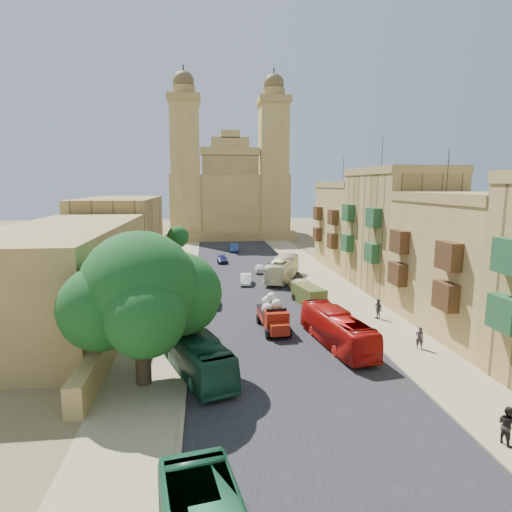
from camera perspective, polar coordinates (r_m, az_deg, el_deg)
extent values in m
plane|color=brown|center=(24.85, 7.55, -19.31)|extent=(260.00, 260.00, 0.00)
cube|color=black|center=(52.73, -0.52, -3.57)|extent=(14.00, 140.00, 0.01)
cube|color=#978863|center=(54.57, 9.46, -3.25)|extent=(5.00, 140.00, 0.01)
cube|color=#978863|center=(52.57, -10.89, -3.78)|extent=(5.00, 140.00, 0.01)
cube|color=#978863|center=(53.92, 6.91, -3.29)|extent=(0.25, 140.00, 0.12)
cube|color=#978863|center=(52.44, -8.16, -3.68)|extent=(0.25, 140.00, 0.12)
cube|color=#20512D|center=(28.85, 30.27, -6.66)|extent=(0.90, 2.20, 2.00)
cube|color=#20512D|center=(28.17, 30.84, -0.06)|extent=(0.90, 2.20, 2.00)
cube|color=#A28449|center=(39.24, 26.77, -1.34)|extent=(8.00, 14.00, 10.50)
cube|color=olive|center=(38.67, 27.40, 6.91)|extent=(8.20, 14.00, 0.80)
cylinder|color=black|center=(40.51, 24.21, 10.33)|extent=(0.06, 0.06, 3.60)
cube|color=#452B17|center=(33.90, 23.95, -4.90)|extent=(0.90, 2.20, 2.00)
cube|color=#452B17|center=(40.65, 18.34, -2.26)|extent=(0.90, 2.20, 2.00)
cube|color=#452B17|center=(33.34, 24.29, 0.01)|extent=(0.90, 2.20, 2.00)
cube|color=#452B17|center=(40.17, 18.56, 1.85)|extent=(0.90, 2.20, 2.00)
cube|color=tan|center=(51.16, 18.25, 2.93)|extent=(8.00, 14.00, 13.00)
cube|color=olive|center=(50.89, 18.66, 10.67)|extent=(8.20, 14.00, 0.80)
cylinder|color=black|center=(53.15, 16.47, 13.08)|extent=(0.06, 0.06, 3.60)
cube|color=#20512D|center=(46.03, 15.18, 0.43)|extent=(0.90, 2.20, 2.00)
cube|color=#20512D|center=(53.30, 12.05, 1.76)|extent=(0.90, 2.20, 2.00)
cube|color=#20512D|center=(45.62, 15.38, 4.95)|extent=(0.90, 2.20, 2.00)
cube|color=#20512D|center=(52.95, 12.19, 5.66)|extent=(0.90, 2.20, 2.00)
cube|color=#A28449|center=(64.12, 12.96, 3.73)|extent=(8.00, 14.00, 11.50)
cube|color=olive|center=(63.82, 13.16, 9.23)|extent=(8.20, 14.00, 0.80)
cylinder|color=black|center=(66.18, 11.57, 11.20)|extent=(0.06, 0.06, 3.60)
cube|color=#452B17|center=(59.19, 10.12, 2.02)|extent=(0.90, 2.20, 2.00)
cube|color=#452B17|center=(66.67, 8.17, 2.90)|extent=(0.90, 2.20, 2.00)
cube|color=#452B17|center=(58.86, 10.21, 5.13)|extent=(0.90, 2.20, 2.00)
cube|color=#452B17|center=(66.38, 8.24, 5.66)|extent=(0.90, 2.20, 2.00)
cube|color=#A28449|center=(43.07, -15.85, -5.72)|extent=(1.00, 40.00, 1.80)
cube|color=olive|center=(41.69, -23.96, -2.02)|extent=(10.00, 28.00, 8.40)
cube|color=tan|center=(66.58, -17.51, 3.09)|extent=(10.00, 22.00, 10.00)
cube|color=#A28449|center=(102.33, -3.68, 6.73)|extent=(26.00, 20.00, 14.00)
cube|color=olive|center=(92.39, -3.28, 2.64)|extent=(28.00, 4.00, 1.80)
cube|color=olive|center=(93.44, -3.40, 8.31)|extent=(12.00, 2.00, 16.00)
cube|color=#A28449|center=(93.68, -3.45, 13.76)|extent=(12.60, 2.40, 1.60)
cube|color=#A28449|center=(93.82, -3.46, 14.80)|extent=(8.00, 2.00, 2.40)
cube|color=#A28449|center=(94.00, -3.47, 15.89)|extent=(4.00, 2.00, 1.60)
cube|color=#A28449|center=(94.66, -9.33, 10.95)|extent=(6.00, 6.00, 29.00)
cube|color=olive|center=(96.26, -9.59, 19.97)|extent=(6.80, 6.80, 1.40)
cylinder|color=olive|center=(96.57, -9.61, 20.90)|extent=(4.80, 4.80, 1.80)
sphere|color=brown|center=(96.94, -9.65, 21.94)|extent=(4.40, 4.40, 4.40)
cylinder|color=black|center=(97.49, -9.69, 23.32)|extent=(0.28, 0.28, 1.80)
cube|color=#A28449|center=(95.79, 2.32, 11.04)|extent=(6.00, 6.00, 29.00)
cube|color=olive|center=(97.36, 2.38, 19.96)|extent=(6.80, 6.80, 1.40)
cylinder|color=olive|center=(97.67, 2.39, 20.89)|extent=(4.80, 4.80, 1.80)
sphere|color=brown|center=(98.04, 2.39, 21.92)|extent=(4.40, 4.40, 4.40)
cylinder|color=black|center=(98.58, 2.40, 23.28)|extent=(0.28, 0.28, 1.80)
cylinder|color=#392C1C|center=(27.32, -14.84, -12.69)|extent=(0.93, 0.93, 3.55)
sphere|color=#103B16|center=(26.09, -15.21, -4.49)|extent=(7.09, 7.09, 7.09)
sphere|color=#103B16|center=(27.07, -10.11, -5.01)|extent=(5.23, 5.23, 5.23)
sphere|color=#103B16|center=(25.87, -19.94, -6.56)|extent=(4.85, 4.85, 4.85)
sphere|color=#103B16|center=(24.12, -14.55, -7.91)|extent=(4.48, 4.48, 4.48)
sphere|color=#103B16|center=(28.07, -16.75, -2.02)|extent=(4.11, 4.11, 4.11)
cylinder|color=#392C1C|center=(35.10, -13.80, -8.99)|extent=(0.44, 0.44, 1.95)
sphere|color=#103B16|center=(34.54, -13.93, -5.89)|extent=(2.83, 2.83, 2.83)
cylinder|color=#392C1C|center=(46.52, -12.06, -4.04)|extent=(0.44, 0.44, 2.42)
sphere|color=#103B16|center=(46.02, -12.16, -1.09)|extent=(3.51, 3.51, 3.51)
cylinder|color=#392C1C|center=(58.27, -11.00, -1.53)|extent=(0.44, 0.44, 1.91)
sphere|color=#103B16|center=(57.93, -11.06, 0.34)|extent=(2.77, 2.77, 2.77)
cylinder|color=#392C1C|center=(70.02, -10.32, 0.55)|extent=(0.44, 0.44, 2.42)
sphere|color=#103B16|center=(69.69, -10.38, 2.53)|extent=(3.52, 3.52, 3.52)
cube|color=maroon|center=(36.55, 2.01, -7.77)|extent=(2.10, 3.24, 0.78)
cube|color=black|center=(36.42, 2.02, -7.12)|extent=(2.14, 3.29, 0.10)
cube|color=maroon|center=(34.66, 2.72, -8.60)|extent=(1.91, 1.59, 1.57)
cube|color=maroon|center=(33.81, 3.11, -9.70)|extent=(1.54, 1.13, 0.87)
cube|color=black|center=(34.47, 2.73, -7.64)|extent=(1.66, 0.18, 0.78)
cylinder|color=black|center=(34.01, 1.55, -10.35)|extent=(0.35, 0.80, 0.78)
cylinder|color=black|center=(34.39, 4.44, -10.15)|extent=(0.35, 0.80, 0.78)
cylinder|color=black|center=(37.57, 0.35, -8.40)|extent=(0.35, 0.80, 0.78)
cylinder|color=black|center=(37.91, 2.97, -8.24)|extent=(0.35, 0.80, 0.78)
sphere|color=beige|center=(35.78, 1.51, -7.06)|extent=(0.96, 0.96, 0.96)
sphere|color=beige|center=(36.20, 2.78, -6.87)|extent=(0.96, 0.96, 0.96)
sphere|color=beige|center=(36.85, 1.85, -6.57)|extent=(0.96, 0.96, 0.96)
sphere|color=beige|center=(36.24, 1.45, -6.06)|extent=(0.87, 0.87, 0.87)
sphere|color=beige|center=(35.57, 2.77, -6.44)|extent=(0.87, 0.87, 0.87)
sphere|color=beige|center=(36.04, 2.06, -5.50)|extent=(0.78, 0.78, 0.78)
cube|color=#4F5921|center=(43.74, 7.04, -5.18)|extent=(2.85, 4.71, 1.81)
cylinder|color=black|center=(42.19, 6.92, -6.49)|extent=(0.44, 0.77, 0.72)
cylinder|color=black|center=(42.97, 8.98, -6.24)|extent=(0.44, 0.77, 0.72)
cylinder|color=black|center=(44.83, 5.16, -5.49)|extent=(0.44, 0.77, 0.72)
cylinder|color=black|center=(45.57, 7.12, -5.28)|extent=(0.44, 0.77, 0.72)
imported|color=#1B4E37|center=(28.49, -8.28, -12.43)|extent=(5.43, 9.87, 2.70)
imported|color=red|center=(32.88, 10.74, -9.54)|extent=(3.51, 9.61, 2.62)
imported|color=beige|center=(54.17, 3.55, -1.71)|extent=(6.05, 10.30, 2.83)
imported|color=#3255A0|center=(42.62, -5.76, -6.00)|extent=(1.61, 3.50, 1.16)
imported|color=white|center=(51.88, -1.36, -3.10)|extent=(1.68, 3.85, 1.23)
imported|color=#FFE5B5|center=(48.80, 5.96, -3.83)|extent=(2.81, 5.37, 1.44)
imported|color=navy|center=(66.01, -4.53, -0.46)|extent=(1.62, 3.78, 1.08)
imported|color=white|center=(58.72, 0.47, -1.61)|extent=(1.45, 3.58, 1.22)
imported|color=#324899|center=(77.10, -2.93, 1.12)|extent=(1.68, 4.28, 1.39)
imported|color=#2B262E|center=(34.15, 20.97, -10.14)|extent=(0.69, 0.55, 1.65)
imported|color=black|center=(24.31, 30.48, -18.86)|extent=(0.86, 1.02, 1.85)
imported|color=#3C3C3E|center=(40.22, 15.96, -6.79)|extent=(0.69, 1.14, 1.82)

